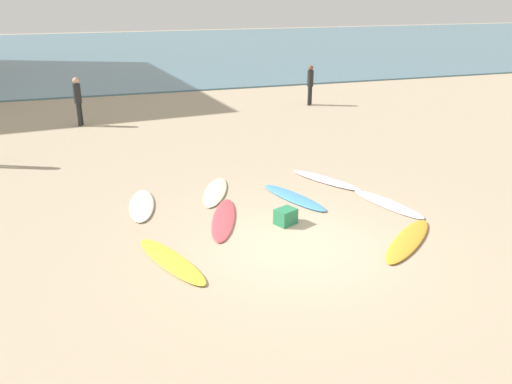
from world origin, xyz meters
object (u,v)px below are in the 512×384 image
object	(u,v)px
surfboard_3	(326,180)
surfboard_6	(408,240)
beach_cooler	(286,217)
surfboard_4	(215,192)
surfboard_7	(224,219)
beachgoer_near	(78,99)
beachgoer_mid	(310,83)
surfboard_5	(171,261)
surfboard_2	(142,205)
surfboard_0	(388,204)
surfboard_1	(294,197)

from	to	relation	value
surfboard_3	surfboard_6	size ratio (longest dim) A/B	0.97
beach_cooler	surfboard_4	bearing A→B (deg)	114.50
surfboard_3	surfboard_7	xyz separation A→B (m)	(-3.35, -1.68, -0.01)
beachgoer_near	beachgoer_mid	distance (m)	10.03
beachgoer_near	beach_cooler	size ratio (longest dim) A/B	4.16
surfboard_5	surfboard_2	bearing A→B (deg)	73.87
surfboard_2	beachgoer_near	world-z (taller)	beachgoer_near
surfboard_0	surfboard_3	bearing A→B (deg)	93.87
surfboard_4	surfboard_0	bearing A→B (deg)	-6.63
beachgoer_near	beachgoer_mid	size ratio (longest dim) A/B	1.04
surfboard_0	surfboard_6	world-z (taller)	surfboard_6
surfboard_1	surfboard_5	distance (m)	4.22
surfboard_6	beachgoer_near	size ratio (longest dim) A/B	1.30
surfboard_0	beachgoer_near	world-z (taller)	beachgoer_near
surfboard_1	beachgoer_near	size ratio (longest dim) A/B	1.22
surfboard_3	surfboard_4	distance (m)	3.13
beachgoer_near	surfboard_2	bearing A→B (deg)	26.87
surfboard_4	beachgoer_near	size ratio (longest dim) A/B	1.15
surfboard_6	beachgoer_near	world-z (taller)	beachgoer_near
surfboard_2	surfboard_4	distance (m)	1.96
beachgoer_mid	surfboard_2	bearing A→B (deg)	-1.13
surfboard_6	beachgoer_mid	world-z (taller)	beachgoer_mid
surfboard_4	beachgoer_near	distance (m)	9.26
surfboard_0	beach_cooler	size ratio (longest dim) A/B	5.01
surfboard_1	beach_cooler	bearing A→B (deg)	-138.63
surfboard_3	beachgoer_mid	xyz separation A→B (m)	(3.59, 9.53, 0.96)
beachgoer_mid	beach_cooler	size ratio (longest dim) A/B	4.01
surfboard_7	surfboard_5	bearing A→B (deg)	66.42
surfboard_1	surfboard_7	xyz separation A→B (m)	(-2.03, -0.74, -0.01)
surfboard_3	beachgoer_mid	size ratio (longest dim) A/B	1.31
surfboard_1	surfboard_7	bearing A→B (deg)	-179.94
surfboard_3	surfboard_1	bearing A→B (deg)	8.10
surfboard_6	beachgoer_mid	bearing A→B (deg)	124.97
surfboard_6	beachgoer_near	xyz separation A→B (m)	(-6.48, 12.61, 1.01)
surfboard_1	surfboard_7	world-z (taller)	surfboard_1
surfboard_1	beach_cooler	distance (m)	1.55
surfboard_2	surfboard_1	bearing A→B (deg)	-2.45
surfboard_7	beachgoer_mid	world-z (taller)	beachgoer_mid
surfboard_1	beachgoer_mid	distance (m)	11.60
surfboard_4	beachgoer_near	world-z (taller)	beachgoer_near
surfboard_5	beach_cooler	xyz separation A→B (m)	(2.76, 1.00, 0.14)
surfboard_6	surfboard_7	distance (m)	4.10
surfboard_4	beachgoer_mid	size ratio (longest dim) A/B	1.20
beachgoer_near	beachgoer_mid	bearing A→B (deg)	113.25
surfboard_0	surfboard_4	distance (m)	4.39
surfboard_2	surfboard_7	distance (m)	2.21
surfboard_1	surfboard_7	distance (m)	2.16
beachgoer_near	beach_cooler	world-z (taller)	beachgoer_near
surfboard_2	beach_cooler	world-z (taller)	beach_cooler
surfboard_2	surfboard_6	bearing A→B (deg)	-27.82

